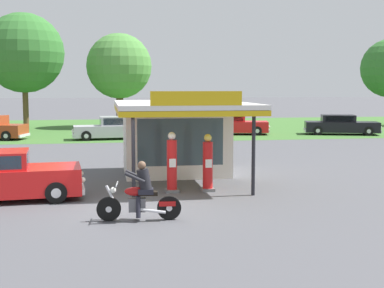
{
  "coord_description": "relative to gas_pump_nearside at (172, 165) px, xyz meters",
  "views": [
    {
      "loc": [
        -0.8,
        -15.36,
        3.52
      ],
      "look_at": [
        2.35,
        3.82,
        1.4
      ],
      "focal_mm": 49.42,
      "sensor_mm": 36.0,
      "label": 1
    }
  ],
  "objects": [
    {
      "name": "motorcycle_with_rider",
      "position": [
        -1.28,
        -3.59,
        -0.27
      ],
      "size": [
        2.23,
        0.7,
        1.58
      ],
      "color": "black",
      "rests_on": "ground"
    },
    {
      "name": "service_station_kiosk",
      "position": [
        0.61,
        3.38,
        0.79
      ],
      "size": [
        4.76,
        6.99,
        3.38
      ],
      "color": "silver",
      "rests_on": "ground"
    },
    {
      "name": "ground_plane",
      "position": [
        -1.35,
        -1.92,
        -0.93
      ],
      "size": [
        300.0,
        300.0,
        0.0
      ],
      "primitive_type": "plane",
      "color": "#4C4C51"
    },
    {
      "name": "gas_pump_offside",
      "position": [
        1.22,
        -0.0,
        -0.04
      ],
      "size": [
        0.44,
        0.44,
        1.94
      ],
      "color": "slate",
      "rests_on": "ground"
    },
    {
      "name": "parked_car_back_row_right",
      "position": [
        14.96,
        19.25,
        -0.25
      ],
      "size": [
        5.71,
        3.32,
        1.45
      ],
      "color": "black",
      "rests_on": "ground"
    },
    {
      "name": "tree_oak_far_right",
      "position": [
        -8.57,
        27.44,
        5.28
      ],
      "size": [
        6.43,
        6.43,
        9.43
      ],
      "color": "brown",
      "rests_on": "ground"
    },
    {
      "name": "parked_car_back_row_far_left",
      "position": [
        7.12,
        20.67,
        -0.25
      ],
      "size": [
        5.54,
        2.97,
        1.47
      ],
      "color": "red",
      "rests_on": "ground"
    },
    {
      "name": "parked_car_back_row_centre_left",
      "position": [
        -1.77,
        18.41,
        -0.24
      ],
      "size": [
        5.19,
        2.15,
        1.52
      ],
      "color": "#B7B7BC",
      "rests_on": "ground"
    },
    {
      "name": "gas_pump_nearside",
      "position": [
        0.0,
        0.0,
        0.0
      ],
      "size": [
        0.44,
        0.44,
        2.02
      ],
      "color": "slate",
      "rests_on": "ground"
    },
    {
      "name": "tree_oak_far_left",
      "position": [
        -0.92,
        29.05,
        4.33
      ],
      "size": [
        5.61,
        5.61,
        8.08
      ],
      "color": "brown",
      "rests_on": "ground"
    },
    {
      "name": "grass_verge_strip",
      "position": [
        -1.35,
        28.08,
        -0.92
      ],
      "size": [
        120.0,
        24.0,
        0.01
      ],
      "primitive_type": "cube",
      "color": "#3D6B2D",
      "rests_on": "ground"
    },
    {
      "name": "featured_classic_sedan",
      "position": [
        -5.4,
        -0.39,
        -0.23
      ],
      "size": [
        5.15,
        2.3,
        1.54
      ],
      "color": "red",
      "rests_on": "ground"
    }
  ]
}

